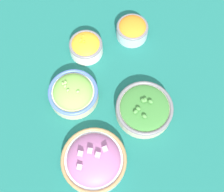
% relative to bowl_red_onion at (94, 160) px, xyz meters
% --- Properties ---
extents(ground_plane, '(3.00, 3.00, 0.00)m').
position_rel_bowl_red_onion_xyz_m(ground_plane, '(0.18, -0.12, -0.03)').
color(ground_plane, '#196056').
extents(bowl_red_onion, '(0.20, 0.20, 0.08)m').
position_rel_bowl_red_onion_xyz_m(bowl_red_onion, '(0.00, 0.00, 0.00)').
color(bowl_red_onion, '#B2C1CC').
rests_on(bowl_red_onion, ground_plane).
extents(bowl_squash, '(0.12, 0.12, 0.07)m').
position_rel_bowl_red_onion_xyz_m(bowl_squash, '(0.38, -0.09, 0.01)').
color(bowl_squash, silver).
rests_on(bowl_squash, ground_plane).
extents(bowl_lettuce, '(0.16, 0.16, 0.08)m').
position_rel_bowl_red_onion_xyz_m(bowl_lettuce, '(0.23, -0.00, 0.01)').
color(bowl_lettuce, beige).
rests_on(bowl_lettuce, ground_plane).
extents(bowl_carrots, '(0.11, 0.11, 0.07)m').
position_rel_bowl_red_onion_xyz_m(bowl_carrots, '(0.40, -0.27, 0.01)').
color(bowl_carrots, '#B2C1CC').
rests_on(bowl_carrots, ground_plane).
extents(bowl_broccoli, '(0.18, 0.18, 0.07)m').
position_rel_bowl_red_onion_xyz_m(bowl_broccoli, '(0.10, -0.20, 0.00)').
color(bowl_broccoli, beige).
rests_on(bowl_broccoli, ground_plane).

